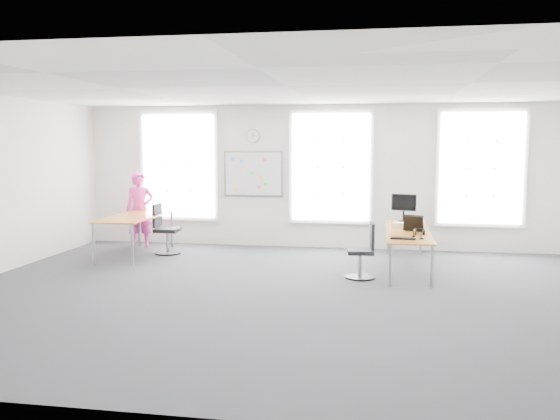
% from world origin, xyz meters
% --- Properties ---
extents(floor, '(10.00, 10.00, 0.00)m').
position_xyz_m(floor, '(0.00, 0.00, 0.00)').
color(floor, '#26272C').
rests_on(floor, ground).
extents(ceiling, '(10.00, 10.00, 0.00)m').
position_xyz_m(ceiling, '(0.00, 0.00, 3.00)').
color(ceiling, white).
rests_on(ceiling, ground).
extents(wall_back, '(10.00, 0.00, 10.00)m').
position_xyz_m(wall_back, '(0.00, 4.00, 1.50)').
color(wall_back, white).
rests_on(wall_back, ground).
extents(wall_front, '(10.00, 0.00, 10.00)m').
position_xyz_m(wall_front, '(0.00, -4.00, 1.50)').
color(wall_front, white).
rests_on(wall_front, ground).
extents(window_left, '(1.60, 0.06, 2.20)m').
position_xyz_m(window_left, '(-3.00, 3.97, 1.70)').
color(window_left, white).
rests_on(window_left, wall_back).
extents(window_mid, '(1.60, 0.06, 2.20)m').
position_xyz_m(window_mid, '(0.30, 3.97, 1.70)').
color(window_mid, white).
rests_on(window_mid, wall_back).
extents(window_right, '(1.60, 0.06, 2.20)m').
position_xyz_m(window_right, '(3.30, 3.97, 1.70)').
color(window_right, white).
rests_on(window_right, wall_back).
extents(desk_right, '(0.75, 2.80, 0.68)m').
position_xyz_m(desk_right, '(1.82, 2.10, 0.64)').
color(desk_right, '#CB7D3C').
rests_on(desk_right, ground).
extents(desk_left, '(0.86, 2.16, 0.79)m').
position_xyz_m(desk_left, '(-3.41, 2.52, 0.72)').
color(desk_left, '#CB7D3C').
rests_on(desk_left, ground).
extents(chair_right, '(0.49, 0.49, 0.91)m').
position_xyz_m(chair_right, '(1.08, 1.24, 0.40)').
color(chair_right, black).
rests_on(chair_right, ground).
extents(chair_left, '(0.53, 0.53, 1.00)m').
position_xyz_m(chair_left, '(-2.90, 2.75, 0.44)').
color(chair_left, black).
rests_on(chair_left, ground).
extents(person, '(0.68, 0.58, 1.59)m').
position_xyz_m(person, '(-3.69, 3.40, 0.80)').
color(person, '#DA3198').
rests_on(person, ground).
extents(whiteboard, '(1.20, 0.03, 0.90)m').
position_xyz_m(whiteboard, '(-1.35, 3.97, 1.55)').
color(whiteboard, silver).
rests_on(whiteboard, wall_back).
extents(wall_clock, '(0.30, 0.04, 0.30)m').
position_xyz_m(wall_clock, '(-1.35, 3.97, 2.35)').
color(wall_clock, gray).
rests_on(wall_clock, wall_back).
extents(keyboard, '(0.42, 0.20, 0.02)m').
position_xyz_m(keyboard, '(1.71, 1.13, 0.69)').
color(keyboard, black).
rests_on(keyboard, desk_right).
extents(mouse, '(0.09, 0.13, 0.05)m').
position_xyz_m(mouse, '(1.99, 1.17, 0.70)').
color(mouse, black).
rests_on(mouse, desk_right).
extents(lens_cap, '(0.08, 0.08, 0.01)m').
position_xyz_m(lens_cap, '(1.89, 1.44, 0.69)').
color(lens_cap, black).
rests_on(lens_cap, desk_right).
extents(headphones, '(0.19, 0.10, 0.11)m').
position_xyz_m(headphones, '(1.97, 1.62, 0.73)').
color(headphones, black).
rests_on(headphones, desk_right).
extents(laptop_sleeve, '(0.35, 0.28, 0.28)m').
position_xyz_m(laptop_sleeve, '(1.90, 1.98, 0.82)').
color(laptop_sleeve, black).
rests_on(laptop_sleeve, desk_right).
extents(paper_stack, '(0.35, 0.30, 0.10)m').
position_xyz_m(paper_stack, '(1.71, 2.37, 0.73)').
color(paper_stack, beige).
rests_on(paper_stack, desk_right).
extents(monitor, '(0.47, 0.20, 0.53)m').
position_xyz_m(monitor, '(1.78, 3.29, 1.00)').
color(monitor, black).
rests_on(monitor, desk_right).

